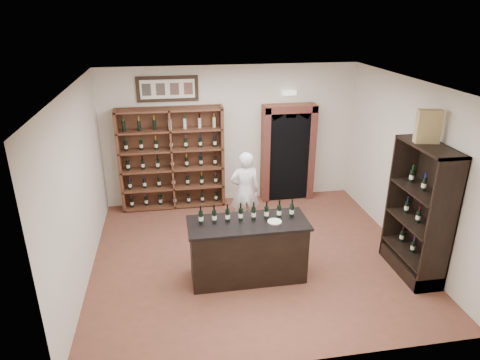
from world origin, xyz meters
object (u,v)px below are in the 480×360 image
object	(u,v)px
wine_shelf	(172,158)
tasting_counter	(248,250)
side_cabinet	(418,231)
wine_crate	(428,126)
shopkeeper	(245,191)
counter_bottle_0	(201,217)

from	to	relation	value
wine_shelf	tasting_counter	world-z (taller)	wine_shelf
side_cabinet	tasting_counter	bearing A→B (deg)	173.72
tasting_counter	wine_crate	distance (m)	3.32
wine_shelf	shopkeeper	distance (m)	1.89
wine_shelf	wine_crate	size ratio (longest dim) A/B	4.37
side_cabinet	shopkeeper	world-z (taller)	side_cabinet
shopkeeper	wine_crate	world-z (taller)	wine_crate
counter_bottle_0	side_cabinet	bearing A→B (deg)	-6.12
shopkeeper	wine_crate	size ratio (longest dim) A/B	3.17
wine_shelf	counter_bottle_0	size ratio (longest dim) A/B	7.33
counter_bottle_0	wine_crate	bearing A→B (deg)	-4.13
tasting_counter	wine_crate	bearing A→B (deg)	-3.75
side_cabinet	wine_crate	distance (m)	1.70
wine_shelf	wine_crate	world-z (taller)	wine_crate
wine_crate	shopkeeper	bearing A→B (deg)	156.34
counter_bottle_0	shopkeeper	distance (m)	1.87
counter_bottle_0	shopkeeper	size ratio (longest dim) A/B	0.19
tasting_counter	counter_bottle_0	world-z (taller)	counter_bottle_0
wine_shelf	shopkeeper	world-z (taller)	wine_shelf
wine_shelf	side_cabinet	distance (m)	5.02
counter_bottle_0	side_cabinet	size ratio (longest dim) A/B	0.14
shopkeeper	wine_crate	bearing A→B (deg)	143.77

